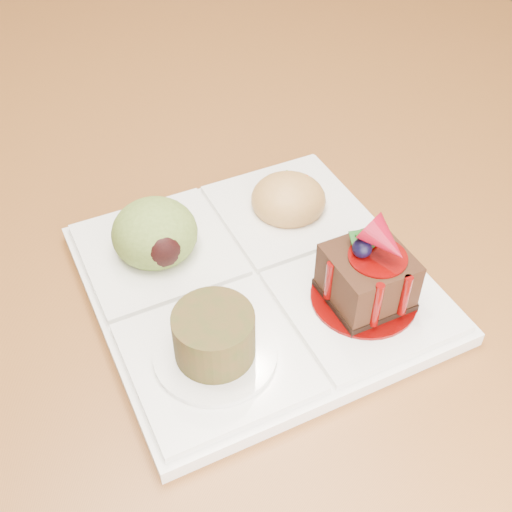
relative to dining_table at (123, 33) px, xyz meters
name	(u,v)px	position (x,y,z in m)	size (l,w,h in m)	color
ground	(166,321)	(0.00, 0.00, -0.68)	(6.00, 6.00, 0.00)	#563618
dining_table	(123,33)	(0.00, 0.00, 0.00)	(1.00, 1.80, 0.75)	brown
sampler_plate	(252,268)	(-0.05, -0.62, 0.09)	(0.25, 0.25, 0.10)	white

